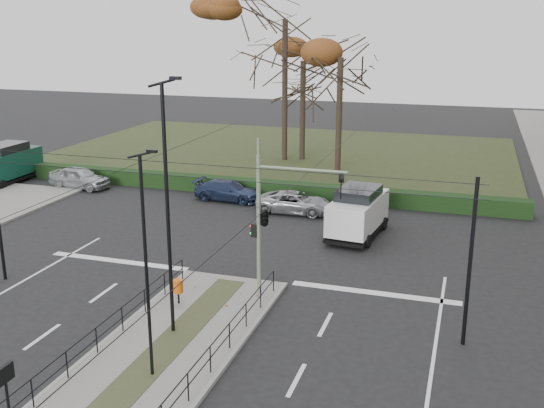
% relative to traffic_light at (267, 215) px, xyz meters
% --- Properties ---
extents(ground, '(140.00, 140.00, 0.00)m').
position_rel_traffic_light_xyz_m(ground, '(-1.83, -3.78, -3.46)').
color(ground, black).
rests_on(ground, ground).
extents(median_island, '(4.40, 15.00, 0.14)m').
position_rel_traffic_light_xyz_m(median_island, '(-1.83, -6.28, -3.39)').
color(median_island, slate).
rests_on(median_island, ground).
extents(park, '(38.00, 26.00, 0.10)m').
position_rel_traffic_light_xyz_m(park, '(-7.83, 28.22, -3.41)').
color(park, '#283118').
rests_on(park, ground).
extents(hedge, '(38.00, 1.00, 1.00)m').
position_rel_traffic_light_xyz_m(hedge, '(-7.83, 14.82, -2.96)').
color(hedge, black).
rests_on(hedge, ground).
extents(median_railing, '(4.14, 13.24, 0.92)m').
position_rel_traffic_light_xyz_m(median_railing, '(-1.83, -6.38, -2.48)').
color(median_railing, black).
rests_on(median_railing, median_island).
extents(catenary, '(20.00, 34.00, 6.00)m').
position_rel_traffic_light_xyz_m(catenary, '(-1.83, -2.16, -0.04)').
color(catenary, black).
rests_on(catenary, ground).
extents(traffic_light, '(3.93, 2.18, 5.70)m').
position_rel_traffic_light_xyz_m(traffic_light, '(0.00, 0.00, 0.00)').
color(traffic_light, slate).
rests_on(traffic_light, median_island).
extents(litter_bin, '(0.39, 0.39, 0.99)m').
position_rel_traffic_light_xyz_m(litter_bin, '(-2.99, -2.01, -2.61)').
color(litter_bin, black).
rests_on(litter_bin, median_island).
extents(info_panel, '(0.13, 0.60, 2.30)m').
position_rel_traffic_light_xyz_m(info_panel, '(-3.31, -11.26, -1.51)').
color(info_panel, black).
rests_on(info_panel, median_island).
extents(streetlamp_median_near, '(0.60, 0.12, 7.20)m').
position_rel_traffic_light_xyz_m(streetlamp_median_near, '(-1.47, -7.05, 0.34)').
color(streetlamp_median_near, black).
rests_on(streetlamp_median_near, median_island).
extents(streetlamp_median_far, '(0.75, 0.15, 8.99)m').
position_rel_traffic_light_xyz_m(streetlamp_median_far, '(-2.14, -4.19, 1.25)').
color(streetlamp_median_far, black).
rests_on(streetlamp_median_far, median_island).
extents(parked_car_first, '(4.41, 2.07, 1.46)m').
position_rel_traffic_light_xyz_m(parked_car_first, '(-17.50, 12.92, -2.73)').
color(parked_car_first, '#97999E').
rests_on(parked_car_first, ground).
extents(parked_car_third, '(4.45, 2.04, 1.26)m').
position_rel_traffic_light_xyz_m(parked_car_third, '(-6.82, 13.08, -2.83)').
color(parked_car_third, '#1D2845').
rests_on(parked_car_third, ground).
extents(parked_car_fourth, '(4.52, 2.18, 1.24)m').
position_rel_traffic_light_xyz_m(parked_car_fourth, '(-2.12, 11.76, -2.84)').
color(parked_car_fourth, '#97999E').
rests_on(parked_car_fourth, ground).
extents(white_van, '(2.68, 5.15, 2.59)m').
position_rel_traffic_light_xyz_m(white_van, '(2.15, 8.72, -2.12)').
color(white_van, silver).
rests_on(white_van, ground).
extents(green_van, '(2.31, 5.60, 2.73)m').
position_rel_traffic_light_xyz_m(green_van, '(-23.17, 12.71, -2.05)').
color(green_van, '#0D3A2B').
rests_on(green_van, ground).
extents(rust_tree, '(10.60, 10.60, 14.34)m').
position_rel_traffic_light_xyz_m(rust_tree, '(-6.85, 25.58, 7.53)').
color(rust_tree, black).
rests_on(rust_tree, park).
extents(bare_tree_center, '(7.09, 7.09, 10.36)m').
position_rel_traffic_light_xyz_m(bare_tree_center, '(-5.55, 26.20, 3.87)').
color(bare_tree_center, black).
rests_on(bare_tree_center, park).
extents(bare_tree_near, '(6.25, 6.25, 11.04)m').
position_rel_traffic_light_xyz_m(bare_tree_near, '(-1.80, 22.36, 4.33)').
color(bare_tree_near, black).
rests_on(bare_tree_near, park).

